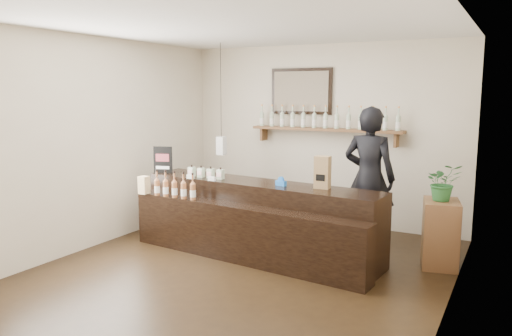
{
  "coord_description": "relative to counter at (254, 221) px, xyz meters",
  "views": [
    {
      "loc": [
        2.8,
        -4.87,
        2.08
      ],
      "look_at": [
        -0.21,
        0.7,
        1.1
      ],
      "focal_mm": 35.0,
      "sensor_mm": 36.0,
      "label": 1
    }
  ],
  "objects": [
    {
      "name": "room_shell",
      "position": [
        0.17,
        -0.58,
        1.27
      ],
      "size": [
        5.0,
        5.0,
        5.0
      ],
      "color": "beige",
      "rests_on": "ground"
    },
    {
      "name": "promo_sign",
      "position": [
        -1.53,
        0.1,
        0.68
      ],
      "size": [
        0.26,
        0.11,
        0.38
      ],
      "color": "black",
      "rests_on": "counter"
    },
    {
      "name": "side_cabinet",
      "position": [
        2.17,
        0.67,
        -0.03
      ],
      "size": [
        0.51,
        0.62,
        0.8
      ],
      "color": "brown",
      "rests_on": "ground"
    },
    {
      "name": "paper_bag",
      "position": [
        0.87,
        0.11,
        0.69
      ],
      "size": [
        0.18,
        0.14,
        0.39
      ],
      "color": "olive",
      "rests_on": "counter"
    },
    {
      "name": "tape_dispenser",
      "position": [
        0.36,
        0.03,
        0.53
      ],
      "size": [
        0.14,
        0.08,
        0.11
      ],
      "color": "blue",
      "rests_on": "counter"
    },
    {
      "name": "back_wall_decor",
      "position": [
        0.03,
        1.8,
        1.32
      ],
      "size": [
        2.66,
        0.96,
        1.69
      ],
      "color": "brown",
      "rests_on": "ground"
    },
    {
      "name": "ground",
      "position": [
        0.17,
        -0.58,
        -0.43
      ],
      "size": [
        5.0,
        5.0,
        0.0
      ],
      "primitive_type": "plane",
      "color": "black",
      "rests_on": "ground"
    },
    {
      "name": "potted_plant",
      "position": [
        2.17,
        0.67,
        0.59
      ],
      "size": [
        0.51,
        0.49,
        0.44
      ],
      "primitive_type": "imported",
      "rotation": [
        0.0,
        0.0,
        0.46
      ],
      "color": "#255D2A",
      "rests_on": "side_cabinet"
    },
    {
      "name": "counter",
      "position": [
        0.0,
        0.0,
        0.0
      ],
      "size": [
        3.35,
        1.19,
        1.08
      ],
      "color": "black",
      "rests_on": "ground"
    },
    {
      "name": "shopkeeper",
      "position": [
        1.21,
        0.97,
        0.64
      ],
      "size": [
        0.8,
        0.55,
        2.14
      ],
      "primitive_type": "imported",
      "rotation": [
        0.0,
        0.0,
        3.09
      ],
      "color": "black",
      "rests_on": "ground"
    }
  ]
}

